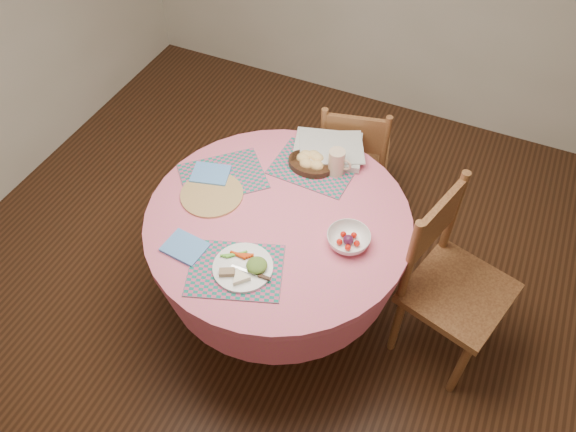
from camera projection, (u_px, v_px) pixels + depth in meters
name	position (u px, v px, depth m)	size (l,w,h in m)	color
ground	(280.00, 304.00, 3.15)	(4.00, 4.00, 0.00)	#331C0F
room_envelope	(274.00, 26.00, 1.86)	(4.01, 4.01, 2.71)	silver
dining_table	(279.00, 243.00, 2.73)	(1.24, 1.24, 0.75)	#DF6871
chair_right	(450.00, 280.00, 2.63)	(0.55, 0.56, 1.00)	brown
chair_back	(353.00, 157.00, 3.27)	(0.49, 0.47, 0.88)	brown
placemat_front	(236.00, 270.00, 2.38)	(0.40, 0.30, 0.01)	#136E5E
placemat_left	(223.00, 176.00, 2.75)	(0.40, 0.30, 0.01)	#136E5E
placemat_back	(314.00, 167.00, 2.80)	(0.40, 0.30, 0.01)	#136E5E
wicker_trivet	(212.00, 194.00, 2.67)	(0.30, 0.30, 0.01)	#A98249
napkin_near	(185.00, 247.00, 2.46)	(0.18, 0.14, 0.01)	#548ED9
napkin_far	(211.00, 174.00, 2.75)	(0.18, 0.14, 0.01)	#548ED9
dinner_plate	(244.00, 268.00, 2.37)	(0.26, 0.26, 0.05)	white
bread_bowl	(311.00, 161.00, 2.77)	(0.23, 0.23, 0.08)	black
latte_mug	(337.00, 162.00, 2.72)	(0.12, 0.08, 0.14)	#D5B392
fruit_bowl	(348.00, 239.00, 2.46)	(0.22, 0.22, 0.06)	white
newspaper_stack	(328.00, 149.00, 2.85)	(0.42, 0.36, 0.04)	silver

